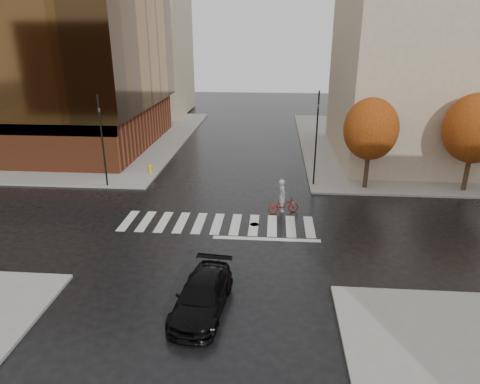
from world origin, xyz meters
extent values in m
plane|color=black|center=(0.00, 0.00, 0.00)|extent=(120.00, 120.00, 0.00)
cube|color=gray|center=(-21.00, 21.00, 0.07)|extent=(30.00, 30.00, 0.15)
cube|color=gray|center=(21.00, 21.00, 0.07)|extent=(30.00, 30.00, 0.15)
cube|color=silver|center=(0.00, 0.50, 0.01)|extent=(12.00, 3.00, 0.01)
cube|color=brown|center=(-22.00, 18.00, 2.15)|extent=(26.00, 18.00, 4.00)
cube|color=brown|center=(-22.00, 18.00, 10.15)|extent=(27.00, 19.00, 12.00)
cube|color=tan|center=(17.00, 17.00, 9.15)|extent=(16.00, 16.00, 18.00)
cube|color=tan|center=(-16.00, 37.00, 10.15)|extent=(14.00, 12.00, 20.00)
cylinder|color=#332216|center=(10.00, 7.40, 1.55)|extent=(0.32, 0.32, 2.80)
ellipsoid|color=#AA4710|center=(10.00, 7.40, 4.47)|extent=(3.80, 3.80, 4.37)
cylinder|color=#332216|center=(17.00, 7.40, 1.55)|extent=(0.32, 0.32, 2.80)
ellipsoid|color=#AA4710|center=(17.00, 7.40, 4.63)|extent=(4.20, 4.20, 4.83)
imported|color=black|center=(0.50, -7.99, 0.69)|extent=(2.38, 4.92, 1.38)
imported|color=maroon|center=(3.97, 2.50, 0.52)|extent=(2.08, 1.15, 1.04)
imported|color=gray|center=(3.87, 2.50, 1.19)|extent=(0.68, 0.87, 2.11)
cylinder|color=black|center=(-9.00, 6.30, 3.46)|extent=(0.12, 0.12, 6.62)
imported|color=black|center=(-9.00, 6.30, 5.86)|extent=(0.17, 0.14, 0.83)
cylinder|color=black|center=(6.30, 7.76, 3.59)|extent=(0.12, 0.12, 6.88)
imported|color=black|center=(6.30, 7.76, 6.08)|extent=(0.18, 0.20, 0.86)
cylinder|color=#E3B20D|center=(-6.50, 9.16, 0.48)|extent=(0.26, 0.26, 0.65)
sphere|color=#E3B20D|center=(-6.50, 9.16, 0.80)|extent=(0.28, 0.28, 0.28)
cylinder|color=#492A1A|center=(2.23, 0.57, 0.01)|extent=(0.68, 0.68, 0.01)
camera|label=1|loc=(3.25, -22.74, 10.85)|focal=32.00mm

